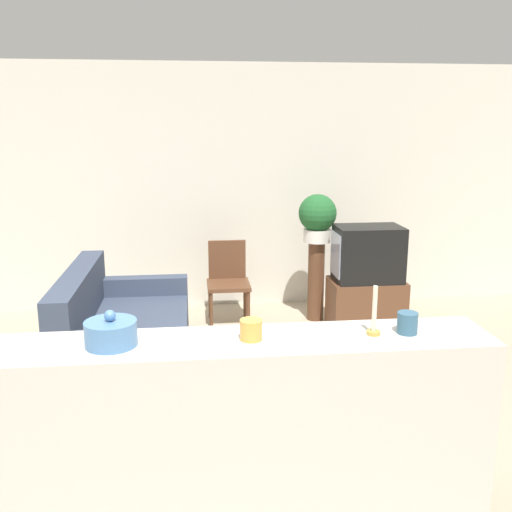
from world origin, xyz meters
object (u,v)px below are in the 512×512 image
at_px(potted_plant, 317,217).
at_px(television, 368,254).
at_px(wooden_chair, 228,278).
at_px(decorative_bowl, 111,333).
at_px(couch, 123,339).

bearing_deg(potted_plant, television, -43.46).
relative_size(wooden_chair, decorative_bowl, 3.38).
bearing_deg(couch, potted_plant, 31.48).
distance_m(couch, potted_plant, 2.36).
bearing_deg(wooden_chair, television, -18.78).
height_order(television, wooden_chair, television).
bearing_deg(couch, decorative_bowl, -83.95).
relative_size(wooden_chair, potted_plant, 1.70).
bearing_deg(television, potted_plant, 136.54).
height_order(television, decorative_bowl, decorative_bowl).
distance_m(couch, decorative_bowl, 2.08).
bearing_deg(potted_plant, wooden_chair, 176.33).
xyz_separation_m(couch, television, (2.31, 0.76, 0.50)).
bearing_deg(television, couch, -161.91).
height_order(television, potted_plant, potted_plant).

